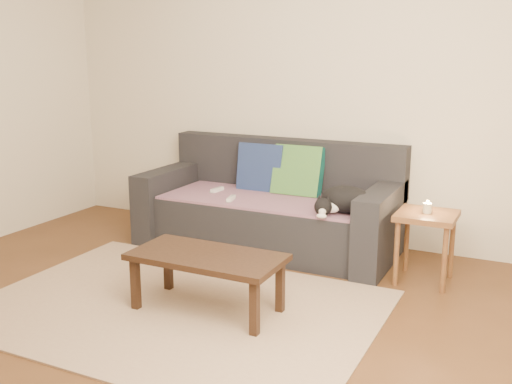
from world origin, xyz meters
TOP-DOWN VIEW (x-y plane):
  - ground at (0.00, 0.00)m, footprint 4.50×4.50m
  - back_wall at (0.00, 2.00)m, footprint 4.50×0.04m
  - sofa at (0.00, 1.57)m, footprint 2.10×0.94m
  - throw_blanket at (0.00, 1.48)m, footprint 1.66×0.74m
  - cushion_navy at (-0.17, 1.74)m, footprint 0.41×0.16m
  - cushion_green at (0.18, 1.74)m, footprint 0.42×0.22m
  - cat at (0.72, 1.30)m, footprint 0.48×0.45m
  - wii_remote_a at (-0.46, 1.50)m, footprint 0.05×0.15m
  - wii_remote_b at (-0.21, 1.27)m, footprint 0.07×0.15m
  - side_table at (1.32, 1.32)m, footprint 0.40×0.40m
  - candle at (1.32, 1.32)m, footprint 0.06×0.06m
  - rug at (0.00, 0.15)m, footprint 2.50×1.80m
  - coffee_table at (0.20, 0.20)m, footprint 0.95×0.47m

SIDE VIEW (x-z plane):
  - ground at x=0.00m, z-range 0.00..0.00m
  - rug at x=0.00m, z-range 0.00..0.01m
  - sofa at x=0.00m, z-range -0.13..0.74m
  - coffee_table at x=0.20m, z-range 0.14..0.52m
  - side_table at x=1.32m, z-range 0.16..0.67m
  - throw_blanket at x=0.00m, z-range 0.42..0.44m
  - wii_remote_a at x=-0.46m, z-range 0.44..0.47m
  - wii_remote_b at x=-0.21m, z-range 0.44..0.47m
  - cat at x=0.72m, z-range 0.44..0.64m
  - candle at x=1.32m, z-range 0.50..0.59m
  - cushion_navy at x=-0.17m, z-range 0.42..0.84m
  - cushion_green at x=0.18m, z-range 0.42..0.84m
  - back_wall at x=0.00m, z-range 0.00..2.60m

